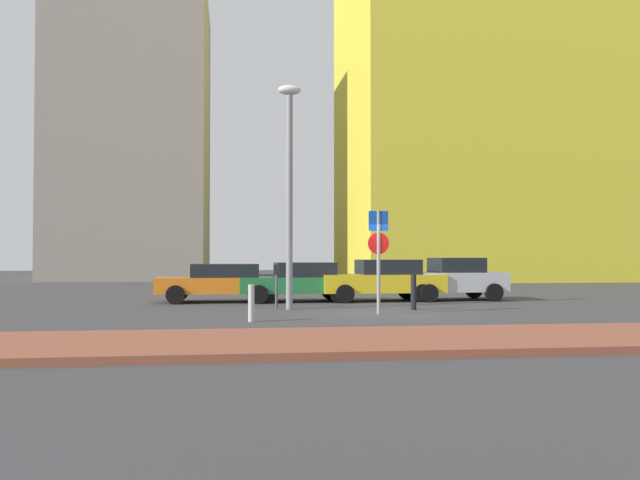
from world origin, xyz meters
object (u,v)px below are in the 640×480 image
(parking_meter, at_px, (276,280))
(parked_car_green, at_px, (299,281))
(parking_sign_post, at_px, (378,248))
(traffic_bollard_near, at_px, (251,303))
(street_lamp, at_px, (289,177))
(parked_car_orange, at_px, (223,282))
(parked_car_silver, at_px, (451,279))
(traffic_bollard_mid, at_px, (414,292))
(parked_car_yellow, at_px, (383,280))

(parking_meter, bearing_deg, parked_car_green, 71.20)
(parked_car_green, height_order, parking_meter, parked_car_green)
(parking_sign_post, relative_size, traffic_bollard_near, 3.19)
(parking_sign_post, xyz_separation_m, street_lamp, (-2.32, 1.97, 2.21))
(parked_car_green, relative_size, street_lamp, 0.60)
(parked_car_orange, distance_m, parked_car_silver, 8.27)
(street_lamp, relative_size, traffic_bollard_mid, 6.51)
(parked_car_orange, relative_size, parked_car_green, 1.12)
(parked_car_yellow, height_order, parking_meter, parked_car_yellow)
(parked_car_green, height_order, traffic_bollard_near, parked_car_green)
(parked_car_silver, xyz_separation_m, traffic_bollard_mid, (-2.56, -4.14, -0.26))
(parking_sign_post, bearing_deg, street_lamp, 139.63)
(parked_car_green, xyz_separation_m, street_lamp, (-0.63, -3.43, 3.30))
(parked_car_green, xyz_separation_m, parking_sign_post, (1.68, -5.40, 1.09))
(parked_car_orange, distance_m, traffic_bollard_mid, 7.06)
(parked_car_green, bearing_deg, parked_car_yellow, -2.18)
(parked_car_silver, bearing_deg, parking_sign_post, -125.69)
(parking_sign_post, relative_size, parking_meter, 2.15)
(parked_car_silver, xyz_separation_m, street_lamp, (-6.25, -3.51, 3.24))
(parking_meter, xyz_separation_m, street_lamp, (0.35, -0.53, 3.15))
(parked_car_green, xyz_separation_m, traffic_bollard_near, (-1.89, -7.07, -0.28))
(parked_car_yellow, xyz_separation_m, parked_car_silver, (2.59, 0.20, 0.01))
(parked_car_orange, relative_size, parking_sign_post, 1.58)
(parked_car_orange, relative_size, traffic_bollard_near, 5.04)
(parked_car_orange, distance_m, parked_car_green, 2.65)
(parked_car_orange, xyz_separation_m, traffic_bollard_near, (0.76, -7.17, -0.26))
(traffic_bollard_mid, bearing_deg, parked_car_yellow, 90.47)
(traffic_bollard_near, bearing_deg, parked_car_silver, 43.61)
(parked_car_orange, xyz_separation_m, traffic_bollard_mid, (5.71, -4.16, -0.19))
(parked_car_yellow, distance_m, street_lamp, 5.92)
(parking_sign_post, xyz_separation_m, traffic_bollard_mid, (1.38, 1.34, -1.30))
(parked_car_yellow, xyz_separation_m, parking_sign_post, (-1.34, -5.28, 1.05))
(parking_meter, distance_m, traffic_bollard_near, 4.29)
(street_lamp, xyz_separation_m, traffic_bollard_near, (-1.25, -3.64, -3.58))
(traffic_bollard_near, bearing_deg, parking_meter, 77.83)
(parked_car_orange, height_order, street_lamp, street_lamp)
(street_lamp, bearing_deg, parked_car_green, 79.54)
(parked_car_yellow, bearing_deg, traffic_bollard_near, -125.25)
(parked_car_orange, height_order, parked_car_yellow, parked_car_yellow)
(parked_car_silver, distance_m, parking_meter, 7.25)
(parking_sign_post, height_order, parking_meter, parking_sign_post)
(parking_meter, height_order, street_lamp, street_lamp)
(parked_car_yellow, bearing_deg, parking_sign_post, -104.26)
(parked_car_green, height_order, parked_car_silver, parked_car_silver)
(traffic_bollard_near, bearing_deg, parked_car_green, 75.06)
(street_lamp, xyz_separation_m, traffic_bollard_mid, (3.69, -0.63, -3.51))
(traffic_bollard_near, bearing_deg, street_lamp, 71.01)
(parked_car_yellow, bearing_deg, street_lamp, -137.85)
(parked_car_green, distance_m, street_lamp, 4.80)
(parked_car_yellow, bearing_deg, parked_car_orange, 177.81)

